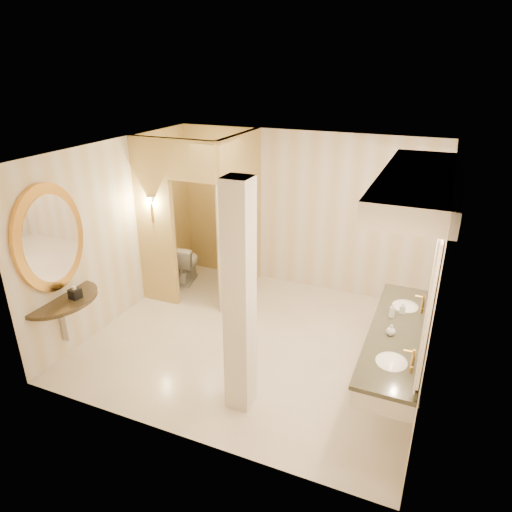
% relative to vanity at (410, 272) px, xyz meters
% --- Properties ---
extents(floor, '(4.50, 4.50, 0.00)m').
position_rel_vanity_xyz_m(floor, '(-1.98, 0.40, -1.63)').
color(floor, '#F0E3CF').
rests_on(floor, ground).
extents(ceiling, '(4.50, 4.50, 0.00)m').
position_rel_vanity_xyz_m(ceiling, '(-1.98, 0.40, 1.07)').
color(ceiling, white).
rests_on(ceiling, wall_back).
extents(wall_back, '(4.50, 0.02, 2.70)m').
position_rel_vanity_xyz_m(wall_back, '(-1.98, 2.40, -0.28)').
color(wall_back, silver).
rests_on(wall_back, floor).
extents(wall_front, '(4.50, 0.02, 2.70)m').
position_rel_vanity_xyz_m(wall_front, '(-1.98, -1.60, -0.28)').
color(wall_front, silver).
rests_on(wall_front, floor).
extents(wall_left, '(0.02, 4.00, 2.70)m').
position_rel_vanity_xyz_m(wall_left, '(-4.23, 0.40, -0.28)').
color(wall_left, silver).
rests_on(wall_left, floor).
extents(wall_right, '(0.02, 4.00, 2.70)m').
position_rel_vanity_xyz_m(wall_right, '(0.27, 0.40, -0.28)').
color(wall_right, silver).
rests_on(wall_right, floor).
extents(toilet_closet, '(1.50, 1.55, 2.70)m').
position_rel_vanity_xyz_m(toilet_closet, '(-3.10, 1.37, -0.24)').
color(toilet_closet, '#CEBB6C').
rests_on(toilet_closet, floor).
extents(wall_sconce, '(0.14, 0.14, 0.42)m').
position_rel_vanity_xyz_m(wall_sconce, '(-3.90, 0.83, 0.10)').
color(wall_sconce, '#BB8A3B').
rests_on(wall_sconce, toilet_closet).
extents(vanity, '(0.75, 2.51, 2.09)m').
position_rel_vanity_xyz_m(vanity, '(0.00, 0.00, 0.00)').
color(vanity, beige).
rests_on(vanity, floor).
extents(console_shelf, '(1.07, 1.07, 1.99)m').
position_rel_vanity_xyz_m(console_shelf, '(-4.19, -0.90, -0.28)').
color(console_shelf, black).
rests_on(console_shelf, floor).
extents(pillar, '(0.28, 0.28, 2.70)m').
position_rel_vanity_xyz_m(pillar, '(-1.63, -0.86, -0.28)').
color(pillar, beige).
rests_on(pillar, floor).
extents(tissue_box, '(0.15, 0.15, 0.13)m').
position_rel_vanity_xyz_m(tissue_box, '(-3.99, -0.83, -0.69)').
color(tissue_box, black).
rests_on(tissue_box, console_shelf).
extents(toilet, '(0.54, 0.78, 0.72)m').
position_rel_vanity_xyz_m(toilet, '(-3.89, 1.69, -1.27)').
color(toilet, white).
rests_on(toilet, floor).
extents(soap_bottle_a, '(0.07, 0.07, 0.15)m').
position_rel_vanity_xyz_m(soap_bottle_a, '(-0.05, 0.43, -0.68)').
color(soap_bottle_a, beige).
rests_on(soap_bottle_a, vanity).
extents(soap_bottle_b, '(0.13, 0.13, 0.13)m').
position_rel_vanity_xyz_m(soap_bottle_b, '(-0.11, -0.12, -0.69)').
color(soap_bottle_b, silver).
rests_on(soap_bottle_b, vanity).
extents(soap_bottle_c, '(0.09, 0.09, 0.20)m').
position_rel_vanity_xyz_m(soap_bottle_c, '(-0.15, 0.27, -0.65)').
color(soap_bottle_c, '#C6B28C').
rests_on(soap_bottle_c, vanity).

